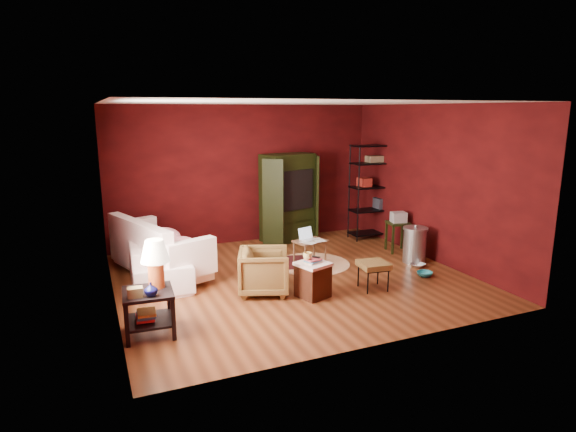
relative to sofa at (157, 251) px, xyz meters
name	(u,v)px	position (x,y,z in m)	size (l,w,h in m)	color
room	(291,194)	(1.98, -0.98, 0.97)	(5.54, 5.04, 2.84)	brown
sofa	(157,251)	(0.00, 0.00, 0.00)	(2.23, 0.65, 0.87)	white
armchair	(264,269)	(1.37, -1.39, -0.06)	(0.72, 0.67, 0.74)	black
pet_bowl_steel	(418,260)	(4.26, -1.30, -0.31)	(0.26, 0.06, 0.26)	silver
pet_bowl_turquoise	(425,269)	(4.06, -1.75, -0.31)	(0.26, 0.08, 0.26)	#27A5B8
vase	(151,290)	(-0.38, -2.30, 0.20)	(0.16, 0.16, 0.16)	#0D0D42
mug	(308,255)	(1.88, -1.81, 0.21)	(0.13, 0.10, 0.13)	#E9C872
side_table	(152,278)	(-0.33, -2.08, 0.26)	(0.62, 0.62, 1.16)	black
sofa_cushions	(157,251)	(0.00, 0.00, 0.00)	(1.48, 2.27, 0.89)	white
hamper	(313,279)	(1.97, -1.81, -0.16)	(0.54, 0.54, 0.60)	#441C0F
footstool	(374,266)	(2.96, -1.90, -0.06)	(0.46, 0.46, 0.43)	black
rug_round	(312,264)	(2.63, -0.43, -0.43)	(1.58, 1.58, 0.01)	#F6EECD
rug_oriental	(281,263)	(2.12, -0.19, -0.42)	(1.32, 1.04, 0.01)	#511517
laptop_desk	(310,243)	(2.55, -0.49, -0.02)	(0.62, 0.53, 0.67)	brown
tv_armoire	(288,196)	(2.87, 1.23, 0.51)	(1.38, 0.99, 1.82)	black
wire_shelving	(374,187)	(4.62, 0.73, 0.66)	(0.98, 0.45, 1.99)	black
small_stand	(398,222)	(4.50, -0.36, 0.15)	(0.46, 0.46, 0.78)	black
trash_can	(415,245)	(4.38, -1.04, -0.11)	(0.53, 0.53, 0.69)	#AEB4B7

